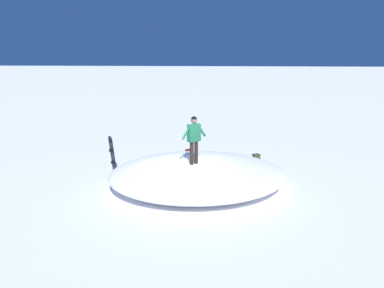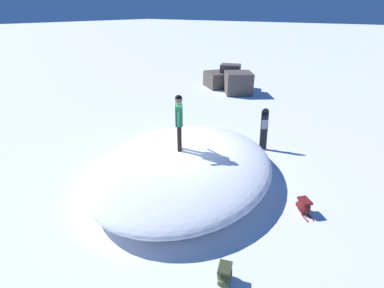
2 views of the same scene
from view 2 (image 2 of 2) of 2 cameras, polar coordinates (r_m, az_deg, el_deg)
name	(u,v)px [view 2 (image 2 of 2)]	position (r m, az deg, el deg)	size (l,w,h in m)	color
ground	(183,169)	(9.79, -1.79, -5.01)	(240.00, 240.00, 0.00)	white
snow_mound	(183,166)	(9.00, -1.77, -4.46)	(5.45, 6.65, 0.96)	white
snowboarder_standing	(179,118)	(8.54, -2.66, 5.37)	(0.74, 0.87, 1.78)	black
snowboard_primary_upright	(264,128)	(11.18, 14.42, 3.08)	(0.33, 0.33, 1.64)	black
backpack_near	(224,274)	(6.21, 6.62, -24.81)	(0.44, 0.63, 0.43)	#383D23
backpack_far	(304,206)	(8.31, 21.72, -11.54)	(0.62, 0.58, 0.42)	maroon
rock_outcrop	(230,81)	(19.71, 7.77, 12.64)	(4.30, 3.13, 1.59)	brown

